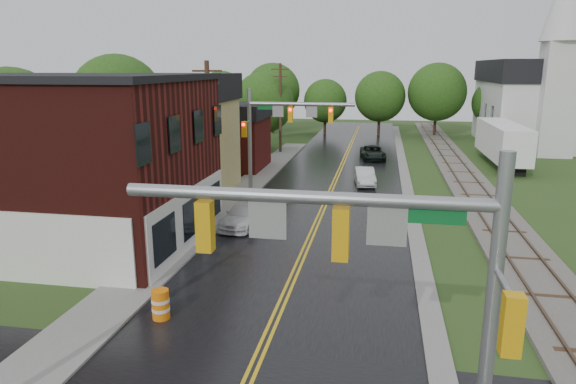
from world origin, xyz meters
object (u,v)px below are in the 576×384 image
(brick_building, at_px, (53,160))
(utility_pole_b, at_px, (209,134))
(tree_left_e, at_px, (265,104))
(pickup_white, at_px, (244,215))
(tree_left_b, at_px, (119,103))
(suv_dark, at_px, (373,153))
(traffic_signal_far, at_px, (280,122))
(semi_trailer, at_px, (503,141))
(tree_left_a, at_px, (14,123))
(tree_left_c, at_px, (200,111))
(utility_pole_c, at_px, (280,107))
(construction_barrel, at_px, (161,305))
(traffic_signal_near, at_px, (379,263))
(sedan_silver, at_px, (365,177))
(church, at_px, (537,93))

(brick_building, height_order, utility_pole_b, utility_pole_b)
(tree_left_e, xyz_separation_m, pickup_white, (4.95, -26.87, -4.18))
(tree_left_b, relative_size, suv_dark, 2.10)
(traffic_signal_far, bearing_deg, semi_trailer, 38.18)
(tree_left_a, height_order, tree_left_c, tree_left_a)
(traffic_signal_far, relative_size, utility_pole_b, 0.82)
(traffic_signal_far, height_order, suv_dark, traffic_signal_far)
(brick_building, relative_size, pickup_white, 3.29)
(utility_pole_c, bearing_deg, construction_barrel, -85.47)
(tree_left_e, distance_m, pickup_white, 27.64)
(suv_dark, height_order, construction_barrel, suv_dark)
(traffic_signal_near, distance_m, tree_left_b, 36.73)
(construction_barrel, bearing_deg, suv_dark, 78.89)
(sedan_silver, bearing_deg, tree_left_b, 168.26)
(traffic_signal_near, distance_m, tree_left_e, 45.59)
(church, xyz_separation_m, pickup_white, (-23.90, -34.71, -5.20))
(brick_building, bearing_deg, tree_left_a, 136.87)
(brick_building, relative_size, semi_trailer, 1.22)
(tree_left_c, distance_m, construction_barrel, 33.64)
(traffic_signal_far, bearing_deg, utility_pole_c, 101.09)
(tree_left_c, bearing_deg, church, 22.24)
(tree_left_e, bearing_deg, pickup_white, -79.56)
(brick_building, relative_size, construction_barrel, 13.18)
(utility_pole_c, distance_m, tree_left_a, 25.67)
(church, bearing_deg, tree_left_b, -150.01)
(brick_building, xyz_separation_m, traffic_signal_near, (15.96, -13.00, 0.82))
(brick_building, xyz_separation_m, tree_left_b, (-5.36, 16.90, 1.57))
(suv_dark, relative_size, semi_trailer, 0.39)
(tree_left_a, distance_m, sedan_silver, 24.19)
(utility_pole_c, xyz_separation_m, tree_left_c, (-7.05, -4.10, -0.21))
(brick_building, bearing_deg, sedan_silver, 46.50)
(tree_left_a, distance_m, tree_left_e, 26.40)
(brick_building, xyz_separation_m, tree_left_e, (3.64, 30.90, 0.66))
(suv_dark, bearing_deg, tree_left_e, 151.97)
(tree_left_a, xyz_separation_m, tree_left_c, (6.00, 18.00, -0.60))
(suv_dark, bearing_deg, church, 26.99)
(brick_building, xyz_separation_m, traffic_signal_far, (9.01, 12.00, 0.82))
(utility_pole_c, relative_size, construction_barrel, 8.29)
(sedan_silver, bearing_deg, tree_left_e, 118.04)
(tree_left_a, height_order, suv_dark, tree_left_a)
(brick_building, height_order, tree_left_b, tree_left_b)
(utility_pole_c, bearing_deg, traffic_signal_near, -76.26)
(traffic_signal_far, relative_size, semi_trailer, 0.62)
(traffic_signal_far, distance_m, suv_dark, 16.48)
(sedan_silver, bearing_deg, pickup_white, -126.14)
(tree_left_a, height_order, semi_trailer, tree_left_a)
(brick_building, distance_m, suv_dark, 30.87)
(brick_building, distance_m, utility_pole_c, 29.56)
(tree_left_b, distance_m, suv_dark, 23.28)
(church, bearing_deg, construction_barrel, -117.64)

